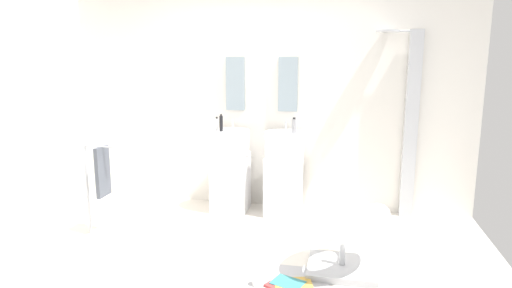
% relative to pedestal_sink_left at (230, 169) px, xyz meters
% --- Properties ---
extents(ground_plane, '(4.80, 3.60, 0.04)m').
position_rel_pedestal_sink_left_xyz_m(ground_plane, '(0.31, -1.32, -0.51)').
color(ground_plane, silver).
extents(rear_partition, '(4.80, 0.10, 2.60)m').
position_rel_pedestal_sink_left_xyz_m(rear_partition, '(0.31, 0.33, 0.81)').
color(rear_partition, silver).
rests_on(rear_partition, ground_plane).
extents(pedestal_sink_left, '(0.44, 0.44, 1.05)m').
position_rel_pedestal_sink_left_xyz_m(pedestal_sink_left, '(0.00, 0.00, 0.00)').
color(pedestal_sink_left, white).
rests_on(pedestal_sink_left, ground_plane).
extents(pedestal_sink_right, '(0.44, 0.44, 1.05)m').
position_rel_pedestal_sink_left_xyz_m(pedestal_sink_right, '(0.62, 0.00, 0.00)').
color(pedestal_sink_right, white).
rests_on(pedestal_sink_right, ground_plane).
extents(vanity_mirror_left, '(0.22, 0.03, 0.62)m').
position_rel_pedestal_sink_left_xyz_m(vanity_mirror_left, '(0.00, 0.26, 0.96)').
color(vanity_mirror_left, '#8C9EA8').
extents(vanity_mirror_right, '(0.22, 0.03, 0.62)m').
position_rel_pedestal_sink_left_xyz_m(vanity_mirror_right, '(0.62, 0.26, 0.96)').
color(vanity_mirror_right, '#8C9EA8').
extents(shower_column, '(0.49, 0.24, 2.05)m').
position_rel_pedestal_sink_left_xyz_m(shower_column, '(1.97, 0.21, 0.59)').
color(shower_column, '#B7BABF').
rests_on(shower_column, ground_plane).
extents(lounge_chair, '(1.07, 1.07, 0.65)m').
position_rel_pedestal_sink_left_xyz_m(lounge_chair, '(1.30, -1.29, -0.14)').
color(lounge_chair, '#B7BABF').
rests_on(lounge_chair, ground_plane).
extents(towel_rack, '(0.37, 0.22, 0.95)m').
position_rel_pedestal_sink_left_xyz_m(towel_rack, '(-1.07, -0.96, 0.14)').
color(towel_rack, '#B7BABF').
rests_on(towel_rack, ground_plane).
extents(area_rug, '(0.96, 0.65, 0.01)m').
position_rel_pedestal_sink_left_xyz_m(area_rug, '(0.73, -1.62, -0.49)').
color(area_rug, '#B2B2B7').
rests_on(area_rug, ground_plane).
extents(magazine_teal, '(0.29, 0.25, 0.03)m').
position_rel_pedestal_sink_left_xyz_m(magazine_teal, '(0.89, -1.63, -0.47)').
color(magazine_teal, teal).
rests_on(magazine_teal, area_rug).
extents(magazine_ochre, '(0.33, 0.26, 0.02)m').
position_rel_pedestal_sink_left_xyz_m(magazine_ochre, '(0.94, -1.63, -0.47)').
color(magazine_ochre, gold).
rests_on(magazine_ochre, area_rug).
extents(coffee_mug, '(0.08, 0.08, 0.09)m').
position_rel_pedestal_sink_left_xyz_m(coffee_mug, '(0.66, -1.68, -0.44)').
color(coffee_mug, white).
rests_on(coffee_mug, area_rug).
extents(soap_bottle_black, '(0.04, 0.04, 0.19)m').
position_rel_pedestal_sink_left_xyz_m(soap_bottle_black, '(-0.07, -0.10, 0.55)').
color(soap_bottle_black, black).
rests_on(soap_bottle_black, pedestal_sink_left).
extents(soap_bottle_grey, '(0.05, 0.05, 0.18)m').
position_rel_pedestal_sink_left_xyz_m(soap_bottle_grey, '(0.74, -0.09, 0.54)').
color(soap_bottle_grey, '#99999E').
rests_on(soap_bottle_grey, pedestal_sink_right).
extents(soap_bottle_white, '(0.04, 0.04, 0.16)m').
position_rel_pedestal_sink_left_xyz_m(soap_bottle_white, '(-0.14, -0.06, 0.53)').
color(soap_bottle_white, white).
rests_on(soap_bottle_white, pedestal_sink_left).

